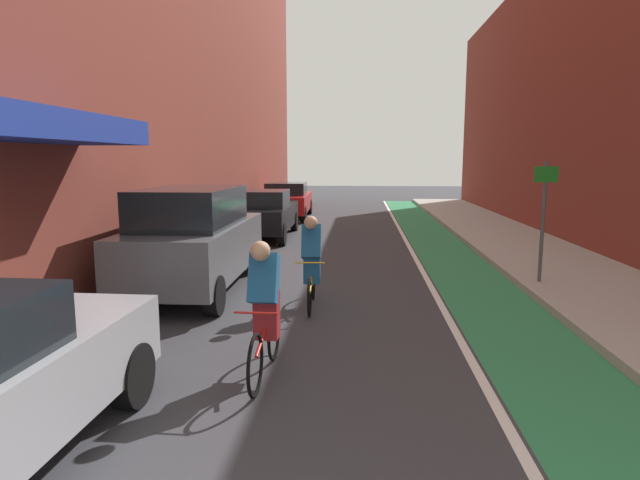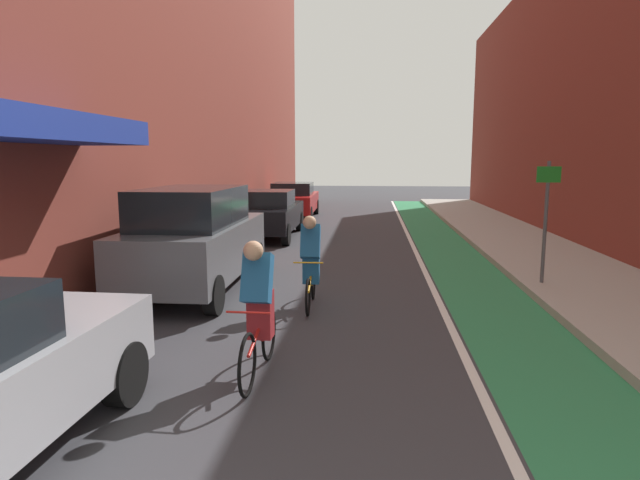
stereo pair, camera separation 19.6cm
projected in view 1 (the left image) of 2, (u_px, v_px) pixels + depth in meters
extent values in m
plane|color=#38383D|center=(339.00, 258.00, 13.54)|extent=(74.84, 74.84, 0.00)
cube|color=#2D8451|center=(440.00, 247.00, 15.29)|extent=(1.60, 34.02, 0.00)
cube|color=white|center=(409.00, 246.00, 15.36)|extent=(0.12, 34.02, 0.00)
cube|color=#A8A59E|center=(520.00, 245.00, 15.11)|extent=(2.90, 34.02, 0.14)
cube|color=navy|center=(24.00, 125.00, 6.20)|extent=(1.20, 4.40, 0.36)
cube|color=brown|center=(598.00, 90.00, 16.19)|extent=(2.40, 30.02, 9.22)
cylinder|color=black|center=(132.00, 375.00, 5.36)|extent=(0.23, 0.66, 0.66)
cube|color=#595B60|center=(196.00, 249.00, 10.14)|extent=(1.80, 4.48, 0.95)
cube|color=black|center=(191.00, 208.00, 9.80)|extent=(1.57, 2.69, 0.75)
cylinder|color=black|center=(184.00, 257.00, 11.93)|extent=(0.23, 0.66, 0.66)
cylinder|color=black|center=(254.00, 257.00, 11.82)|extent=(0.23, 0.66, 0.66)
cylinder|color=black|center=(118.00, 294.00, 8.61)|extent=(0.23, 0.66, 0.66)
cylinder|color=black|center=(214.00, 296.00, 8.51)|extent=(0.23, 0.66, 0.66)
cube|color=black|center=(263.00, 216.00, 17.06)|extent=(1.89, 4.48, 0.70)
cube|color=black|center=(261.00, 199.00, 16.75)|extent=(1.63, 1.89, 0.55)
cylinder|color=black|center=(248.00, 221.00, 18.81)|extent=(0.23, 0.66, 0.66)
cylinder|color=black|center=(294.00, 221.00, 18.71)|extent=(0.23, 0.66, 0.66)
cylinder|color=black|center=(226.00, 234.00, 15.51)|extent=(0.23, 0.66, 0.66)
cylinder|color=black|center=(282.00, 235.00, 15.41)|extent=(0.23, 0.66, 0.66)
cube|color=red|center=(287.00, 202.00, 22.65)|extent=(1.96, 4.65, 0.70)
cube|color=black|center=(286.00, 189.00, 22.33)|extent=(1.66, 1.98, 0.55)
cylinder|color=black|center=(274.00, 207.00, 24.47)|extent=(0.24, 0.67, 0.66)
cylinder|color=black|center=(309.00, 207.00, 24.39)|extent=(0.24, 0.67, 0.66)
cylinder|color=black|center=(262.00, 215.00, 21.01)|extent=(0.24, 0.67, 0.66)
cylinder|color=black|center=(303.00, 215.00, 20.93)|extent=(0.24, 0.67, 0.66)
torus|color=black|center=(255.00, 365.00, 5.59)|extent=(0.06, 0.69, 0.69)
torus|color=black|center=(274.00, 333.00, 6.63)|extent=(0.06, 0.69, 0.69)
cylinder|color=red|center=(265.00, 330.00, 6.08)|extent=(0.06, 0.96, 0.33)
cylinder|color=red|center=(268.00, 318.00, 6.24)|extent=(0.04, 0.12, 0.55)
cylinder|color=red|center=(256.00, 313.00, 5.59)|extent=(0.48, 0.04, 0.02)
cube|color=maroon|center=(267.00, 314.00, 6.16)|extent=(0.29, 0.25, 0.56)
cube|color=#1E598C|center=(264.00, 278.00, 5.96)|extent=(0.33, 0.41, 0.60)
sphere|color=tan|center=(260.00, 251.00, 5.76)|extent=(0.22, 0.22, 0.22)
torus|color=black|center=(310.00, 297.00, 8.48)|extent=(0.06, 0.62, 0.62)
torus|color=black|center=(313.00, 282.00, 9.51)|extent=(0.06, 0.62, 0.62)
cylinder|color=gold|center=(312.00, 277.00, 8.96)|extent=(0.07, 0.96, 0.33)
cylinder|color=gold|center=(312.00, 270.00, 9.13)|extent=(0.04, 0.12, 0.55)
cylinder|color=gold|center=(310.00, 263.00, 8.47)|extent=(0.48, 0.04, 0.02)
cube|color=#1E598C|center=(312.00, 267.00, 9.04)|extent=(0.29, 0.25, 0.56)
cube|color=#1E598C|center=(311.00, 242.00, 8.85)|extent=(0.33, 0.41, 0.60)
sphere|color=tan|center=(311.00, 222.00, 8.64)|extent=(0.22, 0.22, 0.22)
cube|color=#4C7247|center=(312.00, 239.00, 8.97)|extent=(0.27, 0.28, 0.39)
cylinder|color=#4C4C51|center=(543.00, 222.00, 10.17)|extent=(0.07, 0.07, 2.33)
cube|color=#19721E|center=(546.00, 174.00, 10.01)|extent=(0.44, 0.03, 0.30)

